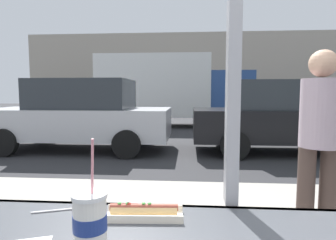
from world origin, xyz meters
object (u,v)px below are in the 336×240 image
Objects in this scene: pedestrian at (320,136)px; soda_cup_left at (90,222)px; hotdog_tray_near at (144,211)px; parked_car_silver at (81,115)px; parked_car_black at (289,117)px; box_truck at (171,89)px.

soda_cup_left is at bearing -129.04° from pedestrian.
pedestrian reaches higher than hotdog_tray_near.
hotdog_tray_near is at bearing -66.76° from parked_car_silver.
soda_cup_left is at bearing -112.97° from parked_car_black.
hotdog_tray_near is 0.17× the size of pedestrian.
pedestrian is at bearing -50.39° from parked_car_silver.
hotdog_tray_near is 1.88m from pedestrian.
soda_cup_left is 0.27m from hotdog_tray_near.
pedestrian is (3.82, -4.62, 0.19)m from parked_car_silver.
box_truck is at bearing 93.31° from hotdog_tray_near.
soda_cup_left is 1.15× the size of hotdog_tray_near.
soda_cup_left is 0.05× the size of box_truck.
parked_car_black reaches higher than soda_cup_left.
parked_car_silver is 5.99m from pedestrian.
soda_cup_left is at bearing -87.31° from box_truck.
box_truck is 3.98× the size of pedestrian.
pedestrian is (1.34, 1.65, 0.01)m from soda_cup_left.
soda_cup_left is 6.75m from parked_car_silver.
parked_car_silver is at bearing 129.61° from pedestrian.
parked_car_silver is 0.70× the size of box_truck.
parked_car_black is at bearing -59.55° from box_truck.
parked_car_silver is (-2.48, 6.27, -0.18)m from soda_cup_left.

